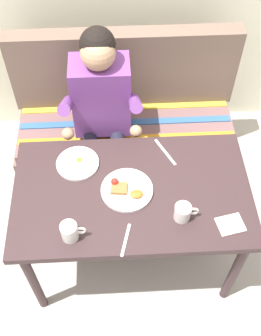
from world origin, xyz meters
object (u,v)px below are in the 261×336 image
plate_eggs (78,163)px  coffee_mug_second (70,231)px  plate_breakfast (126,189)px  napkin (230,224)px  person (102,107)px  fork (126,240)px  coffee_mug (183,212)px  couch (126,131)px  table (132,199)px  knife (165,152)px

plate_eggs → coffee_mug_second: (-0.02, -0.42, 0.04)m
plate_breakfast → napkin: bearing=-24.4°
person → plate_eggs: bearing=-107.6°
plate_breakfast → fork: (-0.01, -0.27, -0.01)m
napkin → coffee_mug: bearing=166.2°
couch → plate_eggs: couch is taller
table → person: 0.61m
napkin → knife: bearing=119.9°
napkin → knife: size_ratio=0.62×
fork → coffee_mug_second: bearing=-172.1°
fork → knife: size_ratio=0.85×
coffee_mug → coffee_mug_second: bearing=-171.7°
plate_breakfast → knife: (0.22, 0.24, -0.01)m
plate_breakfast → plate_eggs: bearing=143.6°
table → knife: bearing=51.1°
plate_breakfast → napkin: (0.48, -0.22, -0.01)m
plate_breakfast → plate_eggs: size_ratio=1.17×
plate_eggs → knife: 0.47m
coffee_mug → coffee_mug_second: size_ratio=1.00×
plate_breakfast → napkin: plate_breakfast is taller
couch → person: 0.47m
plate_breakfast → knife: bearing=47.0°
couch → napkin: couch is taller
couch → plate_eggs: bearing=-115.4°
table → napkin: (0.45, -0.22, 0.09)m
coffee_mug → fork: (-0.28, -0.11, -0.04)m
plate_breakfast → fork: size_ratio=1.54×
table → plate_breakfast: (-0.03, 0.00, 0.09)m
plate_eggs → napkin: (0.73, -0.40, -0.01)m
person → coffee_mug: person is taller
table → knife: knife is taller
plate_eggs → napkin: plate_eggs is taller
couch → napkin: size_ratio=11.55×
table → knife: 0.32m
table → fork: size_ratio=7.06×
coffee_mug → plate_eggs: bearing=145.7°
plate_breakfast → coffee_mug_second: size_ratio=2.22×
table → fork: bearing=-99.2°
table → coffee_mug: 0.31m
napkin → person: bearing=126.6°
plate_eggs → knife: size_ratio=1.12×
person → napkin: size_ratio=9.72×
coffee_mug → fork: size_ratio=0.69×
person → napkin: 1.01m
table → napkin: bearing=-25.7°
person → plate_breakfast: bearing=-78.8°
person → coffee_mug_second: bearing=-100.3°
table → coffee_mug: bearing=-35.3°
knife → coffee_mug_second: bearing=-162.2°
coffee_mug → knife: coffee_mug is taller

